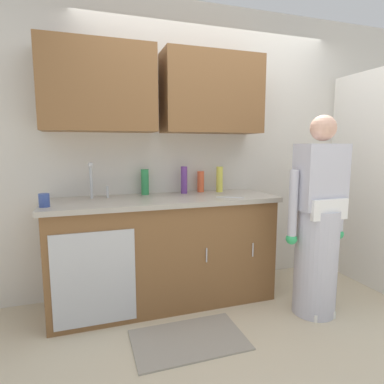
{
  "coord_description": "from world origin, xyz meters",
  "views": [
    {
      "loc": [
        -1.18,
        -1.98,
        1.38
      ],
      "look_at": [
        -0.34,
        0.55,
        1.0
      ],
      "focal_mm": 30.14,
      "sensor_mm": 36.0,
      "label": 1
    }
  ],
  "objects_px": {
    "sink": "(97,203)",
    "knife_on_counter": "(230,197)",
    "person_at_sink": "(317,232)",
    "bottle_water_tall": "(184,180)",
    "bottle_cleaner_spray": "(220,179)",
    "bottle_water_short": "(145,182)",
    "cup_by_sink": "(44,200)",
    "bottle_dish_liquid": "(201,182)"
  },
  "relations": [
    {
      "from": "person_at_sink",
      "to": "bottle_water_short",
      "type": "xyz_separation_m",
      "value": [
        -1.25,
        0.82,
        0.36
      ]
    },
    {
      "from": "bottle_water_short",
      "to": "bottle_dish_liquid",
      "type": "relative_size",
      "value": 1.16
    },
    {
      "from": "bottle_cleaner_spray",
      "to": "bottle_dish_liquid",
      "type": "bearing_deg",
      "value": 163.07
    },
    {
      "from": "bottle_cleaner_spray",
      "to": "cup_by_sink",
      "type": "bearing_deg",
      "value": -168.29
    },
    {
      "from": "person_at_sink",
      "to": "bottle_water_tall",
      "type": "height_order",
      "value": "person_at_sink"
    },
    {
      "from": "sink",
      "to": "knife_on_counter",
      "type": "height_order",
      "value": "sink"
    },
    {
      "from": "bottle_water_short",
      "to": "bottle_water_tall",
      "type": "bearing_deg",
      "value": -5.78
    },
    {
      "from": "bottle_cleaner_spray",
      "to": "knife_on_counter",
      "type": "height_order",
      "value": "bottle_cleaner_spray"
    },
    {
      "from": "sink",
      "to": "bottle_cleaner_spray",
      "type": "xyz_separation_m",
      "value": [
        1.15,
        0.17,
        0.14
      ]
    },
    {
      "from": "bottle_cleaner_spray",
      "to": "bottle_water_tall",
      "type": "relative_size",
      "value": 0.97
    },
    {
      "from": "bottle_cleaner_spray",
      "to": "bottle_water_tall",
      "type": "height_order",
      "value": "bottle_water_tall"
    },
    {
      "from": "bottle_water_tall",
      "to": "bottle_water_short",
      "type": "bearing_deg",
      "value": 174.22
    },
    {
      "from": "bottle_cleaner_spray",
      "to": "cup_by_sink",
      "type": "height_order",
      "value": "bottle_cleaner_spray"
    },
    {
      "from": "bottle_dish_liquid",
      "to": "knife_on_counter",
      "type": "xyz_separation_m",
      "value": [
        0.12,
        -0.41,
        -0.1
      ]
    },
    {
      "from": "sink",
      "to": "cup_by_sink",
      "type": "height_order",
      "value": "sink"
    },
    {
      "from": "cup_by_sink",
      "to": "person_at_sink",
      "type": "bearing_deg",
      "value": -12.57
    },
    {
      "from": "bottle_water_short",
      "to": "knife_on_counter",
      "type": "xyz_separation_m",
      "value": [
        0.66,
        -0.4,
        -0.11
      ]
    },
    {
      "from": "person_at_sink",
      "to": "sink",
      "type": "bearing_deg",
      "value": 160.14
    },
    {
      "from": "bottle_dish_liquid",
      "to": "person_at_sink",
      "type": "bearing_deg",
      "value": -49.52
    },
    {
      "from": "person_at_sink",
      "to": "bottle_cleaner_spray",
      "type": "relative_size",
      "value": 6.61
    },
    {
      "from": "sink",
      "to": "cup_by_sink",
      "type": "xyz_separation_m",
      "value": [
        -0.38,
        -0.15,
        0.06
      ]
    },
    {
      "from": "bottle_cleaner_spray",
      "to": "sink",
      "type": "bearing_deg",
      "value": -171.67
    },
    {
      "from": "bottle_water_short",
      "to": "cup_by_sink",
      "type": "distance_m",
      "value": 0.89
    },
    {
      "from": "knife_on_counter",
      "to": "bottle_water_short",
      "type": "bearing_deg",
      "value": 177.64
    },
    {
      "from": "bottle_water_short",
      "to": "bottle_dish_liquid",
      "type": "xyz_separation_m",
      "value": [
        0.54,
        0.01,
        -0.02
      ]
    },
    {
      "from": "bottle_dish_liquid",
      "to": "bottle_water_short",
      "type": "bearing_deg",
      "value": -179.41
    },
    {
      "from": "bottle_cleaner_spray",
      "to": "bottle_dish_liquid",
      "type": "relative_size",
      "value": 1.22
    },
    {
      "from": "sink",
      "to": "bottle_water_short",
      "type": "bearing_deg",
      "value": 26.61
    },
    {
      "from": "bottle_cleaner_spray",
      "to": "bottle_dish_liquid",
      "type": "xyz_separation_m",
      "value": [
        -0.17,
        0.05,
        -0.02
      ]
    },
    {
      "from": "sink",
      "to": "bottle_cleaner_spray",
      "type": "relative_size",
      "value": 2.04
    },
    {
      "from": "sink",
      "to": "knife_on_counter",
      "type": "bearing_deg",
      "value": -9.53
    },
    {
      "from": "sink",
      "to": "bottle_cleaner_spray",
      "type": "bearing_deg",
      "value": 8.33
    },
    {
      "from": "knife_on_counter",
      "to": "sink",
      "type": "bearing_deg",
      "value": -160.88
    },
    {
      "from": "person_at_sink",
      "to": "bottle_water_tall",
      "type": "bearing_deg",
      "value": 138.48
    },
    {
      "from": "bottle_water_short",
      "to": "knife_on_counter",
      "type": "relative_size",
      "value": 0.97
    },
    {
      "from": "bottle_dish_liquid",
      "to": "knife_on_counter",
      "type": "relative_size",
      "value": 0.84
    },
    {
      "from": "bottle_water_tall",
      "to": "cup_by_sink",
      "type": "xyz_separation_m",
      "value": [
        -1.17,
        -0.33,
        -0.08
      ]
    },
    {
      "from": "bottle_cleaner_spray",
      "to": "knife_on_counter",
      "type": "distance_m",
      "value": 0.38
    },
    {
      "from": "bottle_water_short",
      "to": "person_at_sink",
      "type": "bearing_deg",
      "value": -33.35
    },
    {
      "from": "cup_by_sink",
      "to": "bottle_cleaner_spray",
      "type": "bearing_deg",
      "value": 11.71
    },
    {
      "from": "bottle_cleaner_spray",
      "to": "cup_by_sink",
      "type": "xyz_separation_m",
      "value": [
        -1.53,
        -0.32,
        -0.07
      ]
    },
    {
      "from": "sink",
      "to": "knife_on_counter",
      "type": "xyz_separation_m",
      "value": [
        1.1,
        -0.18,
        0.02
      ]
    }
  ]
}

